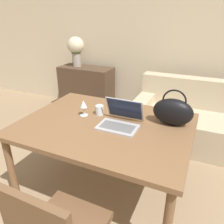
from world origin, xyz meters
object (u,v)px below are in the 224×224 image
at_px(drinking_glass, 100,110).
at_px(wine_glass, 83,105).
at_px(flower_vase, 76,48).
at_px(laptop, 121,118).
at_px(handbag, 173,112).
at_px(couch, 205,124).

distance_m(drinking_glass, wine_glass, 0.16).
relative_size(wine_glass, flower_vase, 0.32).
height_order(laptop, handbag, handbag).
bearing_deg(flower_vase, drinking_glass, -51.15).
height_order(handbag, flower_vase, flower_vase).
bearing_deg(couch, wine_glass, -130.77).
bearing_deg(handbag, drinking_glass, -173.68).
distance_m(couch, handbag, 1.25).
relative_size(couch, wine_glass, 12.07).
bearing_deg(flower_vase, handbag, -37.35).
bearing_deg(flower_vase, laptop, -47.56).
height_order(drinking_glass, handbag, handbag).
xyz_separation_m(couch, flower_vase, (-2.13, 0.33, 0.80)).
xyz_separation_m(laptop, handbag, (0.39, 0.18, 0.06)).
relative_size(drinking_glass, flower_vase, 0.19).
height_order(couch, flower_vase, flower_vase).
bearing_deg(wine_glass, couch, 49.23).
height_order(laptop, drinking_glass, laptop).
height_order(couch, laptop, laptop).
xyz_separation_m(couch, drinking_glass, (-0.94, -1.15, 0.50)).
height_order(couch, handbag, handbag).
height_order(couch, wine_glass, wine_glass).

